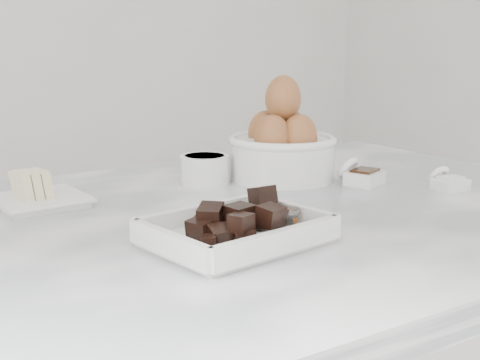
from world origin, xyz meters
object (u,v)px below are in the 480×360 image
sugar_ramekin (205,168)px  zest_bowl (271,219)px  chocolate_dish (237,226)px  butter_plate (39,194)px  egg_bowl (282,146)px  vanilla_spoon (360,175)px  honey_bowl (227,219)px  salt_spoon (447,181)px

sugar_ramekin → zest_bowl: bearing=-104.2°
chocolate_dish → butter_plate: bearing=114.8°
chocolate_dish → zest_bowl: size_ratio=3.00×
egg_bowl → butter_plate: bearing=173.6°
sugar_ramekin → chocolate_dish: bearing=-113.7°
sugar_ramekin → vanilla_spoon: 0.27m
butter_plate → sugar_ramekin: (0.28, -0.01, 0.01)m
zest_bowl → egg_bowl: bearing=50.9°
sugar_ramekin → egg_bowl: size_ratio=0.44×
sugar_ramekin → honey_bowl: (-0.12, -0.26, -0.01)m
vanilla_spoon → salt_spoon: bearing=-49.5°
sugar_ramekin → zest_bowl: 0.31m
egg_bowl → chocolate_dish: bearing=-135.0°
sugar_ramekin → salt_spoon: size_ratio=1.27×
chocolate_dish → butter_plate: (-0.15, 0.32, -0.01)m
vanilla_spoon → chocolate_dish: bearing=-155.3°
chocolate_dish → honey_bowl: bearing=69.1°
sugar_ramekin → salt_spoon: (0.32, -0.26, -0.01)m
sugar_ramekin → vanilla_spoon: (0.22, -0.15, -0.01)m
butter_plate → vanilla_spoon: butter_plate is taller
zest_bowl → vanilla_spoon: size_ratio=0.85×
sugar_ramekin → zest_bowl: sugar_ramekin is taller
chocolate_dish → salt_spoon: (0.46, 0.06, -0.01)m
egg_bowl → salt_spoon: bearing=-49.5°
egg_bowl → honey_bowl: (-0.25, -0.22, -0.04)m
butter_plate → zest_bowl: (0.21, -0.31, 0.00)m
honey_bowl → vanilla_spoon: vanilla_spoon is taller
sugar_ramekin → vanilla_spoon: bearing=-33.2°
chocolate_dish → egg_bowl: size_ratio=1.21×
chocolate_dish → salt_spoon: 0.46m
zest_bowl → sugar_ramekin: bearing=75.8°
butter_plate → egg_bowl: egg_bowl is taller
zest_bowl → salt_spoon: 0.40m
vanilla_spoon → butter_plate: bearing=163.3°
honey_bowl → zest_bowl: bearing=-45.3°
butter_plate → chocolate_dish: bearing=-65.2°
honey_bowl → vanilla_spoon: bearing=18.0°
vanilla_spoon → egg_bowl: bearing=130.4°
zest_bowl → salt_spoon: size_ratio=1.17×
chocolate_dish → salt_spoon: chocolate_dish is taller
chocolate_dish → honey_bowl: (0.02, 0.06, -0.01)m
zest_bowl → salt_spoon: bearing=6.2°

